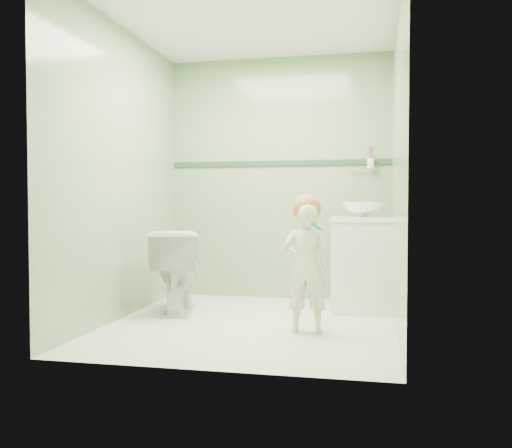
# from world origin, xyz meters

# --- Properties ---
(ground) EXTENTS (2.50, 2.50, 0.00)m
(ground) POSITION_xyz_m (0.00, 0.00, 0.00)
(ground) COLOR silver
(ground) RESTS_ON ground
(room_shell) EXTENTS (2.50, 2.54, 2.40)m
(room_shell) POSITION_xyz_m (0.00, 0.00, 1.20)
(room_shell) COLOR #85AD7A
(room_shell) RESTS_ON ground
(trim_stripe) EXTENTS (2.20, 0.02, 0.05)m
(trim_stripe) POSITION_xyz_m (0.00, 1.24, 1.35)
(trim_stripe) COLOR #28472F
(trim_stripe) RESTS_ON room_shell
(vanity) EXTENTS (0.52, 0.50, 0.80)m
(vanity) POSITION_xyz_m (0.84, 0.70, 0.40)
(vanity) COLOR silver
(vanity) RESTS_ON ground
(counter) EXTENTS (0.54, 0.52, 0.04)m
(counter) POSITION_xyz_m (0.84, 0.70, 0.81)
(counter) COLOR white
(counter) RESTS_ON vanity
(basin) EXTENTS (0.37, 0.37, 0.13)m
(basin) POSITION_xyz_m (0.84, 0.70, 0.89)
(basin) COLOR white
(basin) RESTS_ON counter
(faucet) EXTENTS (0.03, 0.13, 0.18)m
(faucet) POSITION_xyz_m (0.84, 0.89, 0.97)
(faucet) COLOR silver
(faucet) RESTS_ON counter
(cup_holder) EXTENTS (0.26, 0.07, 0.21)m
(cup_holder) POSITION_xyz_m (0.89, 1.18, 1.33)
(cup_holder) COLOR silver
(cup_holder) RESTS_ON room_shell
(toilet) EXTENTS (0.56, 0.78, 0.72)m
(toilet) POSITION_xyz_m (-0.74, 0.32, 0.36)
(toilet) COLOR white
(toilet) RESTS_ON ground
(toddler) EXTENTS (0.35, 0.23, 0.94)m
(toddler) POSITION_xyz_m (0.45, -0.20, 0.47)
(toddler) COLOR white
(toddler) RESTS_ON ground
(hair_cap) EXTENTS (0.21, 0.21, 0.21)m
(hair_cap) POSITION_xyz_m (0.45, -0.18, 0.91)
(hair_cap) COLOR #C36841
(hair_cap) RESTS_ON toddler
(teal_toothbrush) EXTENTS (0.11, 0.13, 0.08)m
(teal_toothbrush) POSITION_xyz_m (0.53, -0.33, 0.79)
(teal_toothbrush) COLOR #137B6D
(teal_toothbrush) RESTS_ON toddler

